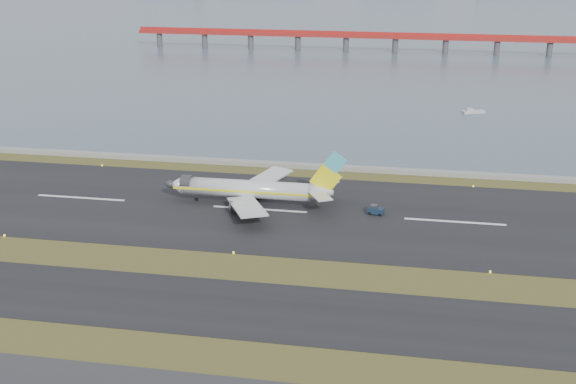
{
  "coord_description": "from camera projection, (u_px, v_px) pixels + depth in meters",
  "views": [
    {
      "loc": [
        30.43,
        -107.76,
        54.43
      ],
      "look_at": [
        7.43,
        22.0,
        7.23
      ],
      "focal_mm": 45.0,
      "sensor_mm": 36.0,
      "label": 1
    }
  ],
  "objects": [
    {
      "name": "bay_water",
      "position": [
        379.0,
        10.0,
        549.66
      ],
      "size": [
        1400.0,
        800.0,
        1.3
      ],
      "primitive_type": "cube",
      "color": "#4B5B6B",
      "rests_on": "ground"
    },
    {
      "name": "ground",
      "position": [
        223.0,
        272.0,
        123.24
      ],
      "size": [
        1000.0,
        1000.0,
        0.0
      ],
      "primitive_type": "plane",
      "color": "#384217",
      "rests_on": "ground"
    },
    {
      "name": "workboat_near",
      "position": [
        473.0,
        112.0,
        232.24
      ],
      "size": [
        7.44,
        4.68,
        1.73
      ],
      "rotation": [
        0.0,
        0.0,
        0.37
      ],
      "color": "#B8B9BD",
      "rests_on": "ground"
    },
    {
      "name": "runway_strip",
      "position": [
        260.0,
        209.0,
        151.03
      ],
      "size": [
        1000.0,
        45.0,
        0.1
      ],
      "primitive_type": "cube",
      "color": "black",
      "rests_on": "ground"
    },
    {
      "name": "airliner",
      "position": [
        253.0,
        189.0,
        152.69
      ],
      "size": [
        38.52,
        32.89,
        12.8
      ],
      "color": "silver",
      "rests_on": "ground"
    },
    {
      "name": "seawall",
      "position": [
        285.0,
        165.0,
        178.69
      ],
      "size": [
        1000.0,
        2.5,
        1.0
      ],
      "primitive_type": "cube",
      "color": "gray",
      "rests_on": "ground"
    },
    {
      "name": "taxiway_strip",
      "position": [
        203.0,
        305.0,
        112.1
      ],
      "size": [
        1000.0,
        18.0,
        0.1
      ],
      "primitive_type": "cube",
      "color": "black",
      "rests_on": "ground"
    },
    {
      "name": "red_pier",
      "position": [
        396.0,
        37.0,
        349.25
      ],
      "size": [
        260.0,
        5.0,
        10.2
      ],
      "color": "#AD221D",
      "rests_on": "ground"
    },
    {
      "name": "pushback_tug",
      "position": [
        375.0,
        210.0,
        148.14
      ],
      "size": [
        3.45,
        2.35,
        2.05
      ],
      "rotation": [
        0.0,
        0.0,
        -0.17
      ],
      "color": "#142538",
      "rests_on": "ground"
    }
  ]
}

